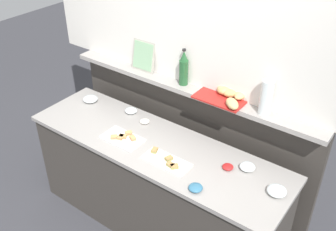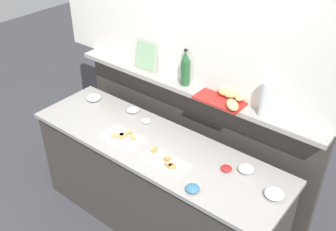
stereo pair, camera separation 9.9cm
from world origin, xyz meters
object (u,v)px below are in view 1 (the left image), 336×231
condiment_bowl_cream (145,121)px  wine_bottle_green (184,69)px  sandwich_platter_rear (167,161)px  condiment_bowl_red (228,167)px  glass_bowl_small (131,111)px  condiment_bowl_dark (196,188)px  framed_picture (143,56)px  bread_basket (228,95)px  glass_bowl_medium (91,99)px  water_carafe (266,97)px  glass_bowl_extra (247,167)px  glass_bowl_large (277,191)px  sandwich_platter_front (123,138)px

condiment_bowl_cream → wine_bottle_green: (0.21, 0.27, 0.46)m
sandwich_platter_rear → condiment_bowl_red: (0.41, 0.21, 0.00)m
sandwich_platter_rear → glass_bowl_small: 0.76m
condiment_bowl_dark → framed_picture: framed_picture is taller
glass_bowl_small → bread_basket: bread_basket is taller
sandwich_platter_rear → glass_bowl_medium: glass_bowl_medium is taller
sandwich_platter_rear → condiment_bowl_red: 0.46m
bread_basket → water_carafe: water_carafe is taller
wine_bottle_green → sandwich_platter_rear: bearing=-66.3°
glass_bowl_extra → condiment_bowl_red: size_ratio=1.40×
condiment_bowl_cream → water_carafe: 1.08m
condiment_bowl_dark → condiment_bowl_red: (0.07, 0.33, -0.00)m
condiment_bowl_red → condiment_bowl_cream: size_ratio=0.97×
condiment_bowl_dark → condiment_bowl_cream: 0.91m
glass_bowl_medium → wine_bottle_green: wine_bottle_green is taller
sandwich_platter_rear → wine_bottle_green: (-0.25, 0.58, 0.46)m
glass_bowl_large → water_carafe: size_ratio=0.50×
glass_bowl_small → condiment_bowl_cream: (0.20, -0.05, -0.01)m
glass_bowl_extra → bread_basket: bearing=140.7°
condiment_bowl_cream → sandwich_platter_front: bearing=-89.0°
condiment_bowl_dark → wine_bottle_green: size_ratio=0.32×
sandwich_platter_front → condiment_bowl_dark: bearing=-10.3°
framed_picture → water_carafe: 1.18m
glass_bowl_extra → condiment_bowl_dark: (-0.19, -0.41, -0.00)m
bread_basket → glass_bowl_small: bearing=-165.8°
glass_bowl_medium → condiment_bowl_dark: bearing=-15.9°
glass_bowl_extra → condiment_bowl_cream: glass_bowl_extra is taller
condiment_bowl_dark → glass_bowl_large: bearing=32.1°
bread_basket → framed_picture: size_ratio=1.58×
glass_bowl_extra → bread_basket: (-0.36, 0.29, 0.34)m
sandwich_platter_rear → bread_basket: 0.70m
glass_bowl_large → glass_bowl_medium: bearing=176.4°
condiment_bowl_dark → framed_picture: 1.33m
glass_bowl_small → bread_basket: bearing=14.2°
condiment_bowl_cream → wine_bottle_green: bearing=51.7°
glass_bowl_medium → condiment_bowl_red: (1.51, -0.08, -0.01)m
condiment_bowl_cream → glass_bowl_extra: bearing=-1.6°
glass_bowl_medium → framed_picture: size_ratio=0.52×
sandwich_platter_rear → condiment_bowl_dark: sandwich_platter_rear is taller
glass_bowl_large → glass_bowl_medium: size_ratio=0.97×
condiment_bowl_cream → condiment_bowl_red: bearing=-6.9°
glass_bowl_medium → condiment_bowl_dark: 1.50m
condiment_bowl_cream → glass_bowl_medium: bearing=-178.0°
wine_bottle_green → glass_bowl_large: bearing=-21.2°
glass_bowl_medium → wine_bottle_green: bearing=18.9°
glass_bowl_small → water_carafe: (1.15, 0.19, 0.45)m
sandwich_platter_rear → condiment_bowl_cream: sandwich_platter_rear is taller
glass_bowl_medium → wine_bottle_green: 1.00m
bread_basket → sandwich_platter_rear: bearing=-106.1°
condiment_bowl_red → glass_bowl_small: bearing=171.5°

